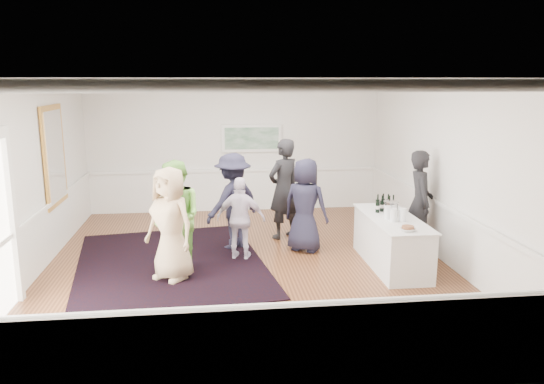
{
  "coord_description": "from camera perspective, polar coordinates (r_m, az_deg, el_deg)",
  "views": [
    {
      "loc": [
        -0.61,
        -8.77,
        3.2
      ],
      "look_at": [
        0.45,
        0.2,
        1.25
      ],
      "focal_mm": 35.0,
      "sensor_mm": 36.0,
      "label": 1
    }
  ],
  "objects": [
    {
      "name": "guest_dark_a",
      "position": [
        10.04,
        -4.21,
        -1.0
      ],
      "size": [
        1.35,
        1.27,
        1.83
      ],
      "primitive_type": "imported",
      "rotation": [
        0.0,
        0.0,
        3.81
      ],
      "color": "#1D1C2E",
      "rests_on": "floor"
    },
    {
      "name": "guest_lilac",
      "position": [
        9.46,
        -3.37,
        -2.88
      ],
      "size": [
        0.94,
        0.58,
        1.49
      ],
      "primitive_type": "imported",
      "rotation": [
        0.0,
        0.0,
        2.88
      ],
      "color": "silver",
      "rests_on": "floor"
    },
    {
      "name": "guest_dark_b",
      "position": [
        10.66,
        1.26,
        0.33
      ],
      "size": [
        0.88,
        0.81,
        2.03
      ],
      "primitive_type": "imported",
      "rotation": [
        0.0,
        0.0,
        3.72
      ],
      "color": "black",
      "rests_on": "floor"
    },
    {
      "name": "ceiling",
      "position": [
        8.79,
        -2.84,
        12.16
      ],
      "size": [
        7.0,
        8.0,
        0.02
      ],
      "primitive_type": "cube",
      "color": "white",
      "rests_on": "wall_back"
    },
    {
      "name": "wall_left",
      "position": [
        9.37,
        -24.62,
        1.22
      ],
      "size": [
        0.02,
        8.0,
        3.2
      ],
      "primitive_type": "cube",
      "color": "white",
      "rests_on": "floor"
    },
    {
      "name": "mirror",
      "position": [
        10.55,
        -22.36,
        3.63
      ],
      "size": [
        0.05,
        1.25,
        1.85
      ],
      "color": "gold",
      "rests_on": "wall_left"
    },
    {
      "name": "floor",
      "position": [
        9.35,
        -2.63,
        -7.86
      ],
      "size": [
        8.0,
        8.0,
        0.0
      ],
      "primitive_type": "plane",
      "color": "brown",
      "rests_on": "ground"
    },
    {
      "name": "ice_bucket",
      "position": [
        9.42,
        12.65,
        -1.76
      ],
      "size": [
        0.26,
        0.26,
        0.25
      ],
      "primitive_type": "cylinder",
      "color": "silver",
      "rests_on": "serving_table"
    },
    {
      "name": "area_rug",
      "position": [
        9.58,
        -10.86,
        -7.5
      ],
      "size": [
        3.73,
        4.56,
        0.02
      ],
      "primitive_type": "cube",
      "rotation": [
        0.0,
        0.0,
        0.15
      ],
      "color": "black",
      "rests_on": "floor"
    },
    {
      "name": "wall_back",
      "position": [
        12.88,
        -4.0,
        5.0
      ],
      "size": [
        7.0,
        0.02,
        3.2
      ],
      "primitive_type": "cube",
      "color": "white",
      "rests_on": "floor"
    },
    {
      "name": "wainscoting",
      "position": [
        9.19,
        -2.66,
        -4.93
      ],
      "size": [
        7.0,
        8.0,
        1.0
      ],
      "primitive_type": null,
      "color": "white",
      "rests_on": "floor"
    },
    {
      "name": "guest_tan",
      "position": [
        8.6,
        -10.88,
        -3.4
      ],
      "size": [
        1.07,
        1.02,
        1.85
      ],
      "primitive_type": "imported",
      "rotation": [
        0.0,
        0.0,
        -0.67
      ],
      "color": "tan",
      "rests_on": "floor"
    },
    {
      "name": "serving_table",
      "position": [
        9.42,
        12.73,
        -5.21
      ],
      "size": [
        0.81,
        2.14,
        0.86
      ],
      "color": "silver",
      "rests_on": "floor"
    },
    {
      "name": "guest_green",
      "position": [
        8.99,
        -10.19,
        -2.59
      ],
      "size": [
        1.13,
        1.16,
        1.88
      ],
      "primitive_type": "imported",
      "rotation": [
        0.0,
        0.0,
        -0.89
      ],
      "color": "#77C04C",
      "rests_on": "floor"
    },
    {
      "name": "landscape_painting",
      "position": [
        12.83,
        -2.2,
        5.8
      ],
      "size": [
        1.44,
        0.06,
        0.66
      ],
      "color": "white",
      "rests_on": "wall_back"
    },
    {
      "name": "juice_pitchers",
      "position": [
        9.07,
        13.05,
        -2.29
      ],
      "size": [
        0.31,
        0.29,
        0.24
      ],
      "color": "#86B741",
      "rests_on": "serving_table"
    },
    {
      "name": "wine_bottles",
      "position": [
        9.69,
        12.01,
        -1.11
      ],
      "size": [
        0.39,
        0.28,
        0.31
      ],
      "color": "black",
      "rests_on": "serving_table"
    },
    {
      "name": "nut_bowl",
      "position": [
        8.54,
        14.41,
        -3.83
      ],
      "size": [
        0.25,
        0.25,
        0.08
      ],
      "color": "white",
      "rests_on": "serving_table"
    },
    {
      "name": "wall_front",
      "position": [
        5.06,
        0.49,
        -6.24
      ],
      "size": [
        7.0,
        0.02,
        3.2
      ],
      "primitive_type": "cube",
      "color": "white",
      "rests_on": "floor"
    },
    {
      "name": "guest_navy",
      "position": [
        9.89,
        3.6,
        -1.42
      ],
      "size": [
        1.03,
        0.94,
        1.76
      ],
      "primitive_type": "imported",
      "rotation": [
        0.0,
        0.0,
        2.56
      ],
      "color": "#1D1C2E",
      "rests_on": "floor"
    },
    {
      "name": "wall_right",
      "position": [
        9.81,
        18.13,
        2.18
      ],
      "size": [
        0.02,
        8.0,
        3.2
      ],
      "primitive_type": "cube",
      "color": "white",
      "rests_on": "floor"
    },
    {
      "name": "bartender",
      "position": [
        10.09,
        15.63,
        -1.1
      ],
      "size": [
        0.57,
        0.77,
        1.93
      ],
      "primitive_type": "imported",
      "rotation": [
        0.0,
        0.0,
        1.41
      ],
      "color": "black",
      "rests_on": "floor"
    }
  ]
}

